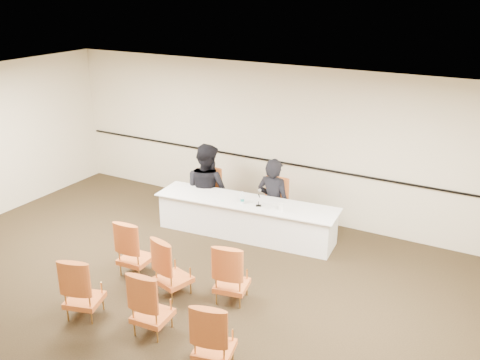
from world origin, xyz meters
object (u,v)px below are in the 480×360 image
object	(u,v)px
water_bottle	(242,197)
drinking_glass	(243,199)
panelist_main_chair	(273,204)
coffee_cup	(281,207)
panel_table	(246,218)
aud_chair_front_mid	(173,266)
aud_chair_back_left	(83,286)
aud_chair_back_right	(214,334)
panelist_second_chair	(207,193)
aud_chair_back_mid	(152,301)
panelist_main	(273,205)
panelist_second	(207,191)
microphone	(259,199)
aud_chair_front_left	(135,247)
aud_chair_front_right	(232,272)

from	to	relation	value
water_bottle	drinking_glass	world-z (taller)	water_bottle
panelist_main_chair	coffee_cup	size ratio (longest dim) A/B	6.71
panel_table	drinking_glass	size ratio (longest dim) A/B	34.08
aud_chair_front_mid	aud_chair_back_left	bearing A→B (deg)	-110.35
water_bottle	aud_chair_back_left	distance (m)	3.33
drinking_glass	aud_chair_back_right	size ratio (longest dim) A/B	0.11
panelist_main_chair	aud_chair_back_right	bearing A→B (deg)	-79.65
panelist_second_chair	aud_chair_back_right	distance (m)	4.54
aud_chair_front_mid	aud_chair_back_mid	world-z (taller)	same
panelist_main_chair	drinking_glass	distance (m)	0.73
drinking_glass	aud_chair_front_mid	xyz separation A→B (m)	(0.04, -2.23, -0.26)
panelist_main	water_bottle	size ratio (longest dim) A/B	8.20
aud_chair_back_left	aud_chair_back_right	size ratio (longest dim) A/B	1.00
drinking_glass	aud_chair_back_left	size ratio (longest dim) A/B	0.11
panelist_second	drinking_glass	world-z (taller)	panelist_second
aud_chair_back_right	aud_chair_front_mid	bearing A→B (deg)	128.64
panelist_main_chair	aud_chair_back_left	size ratio (longest dim) A/B	1.00
panelist_main	panelist_main_chair	distance (m)	0.01
panelist_main	aud_chair_back_left	xyz separation A→B (m)	(-1.05, -3.90, 0.01)
drinking_glass	panelist_main	bearing A→B (deg)	61.94
microphone	coffee_cup	world-z (taller)	microphone
panel_table	coffee_cup	size ratio (longest dim) A/B	24.07
drinking_glass	aud_chair_back_left	xyz separation A→B (m)	(-0.72, -3.29, -0.26)
panelist_main_chair	aud_chair_back_right	xyz separation A→B (m)	(1.11, -3.92, 0.00)
panelist_main	aud_chair_front_left	distance (m)	2.88
panelist_main	aud_chair_back_mid	distance (m)	3.73
aud_chair_back_mid	microphone	bearing A→B (deg)	85.43
panelist_main_chair	aud_chair_back_left	xyz separation A→B (m)	(-1.05, -3.90, 0.00)
panelist_main	aud_chair_back_mid	bearing A→B (deg)	92.50
panelist_second_chair	drinking_glass	size ratio (longest dim) A/B	9.50
panelist_second	coffee_cup	bearing A→B (deg)	175.58
microphone	drinking_glass	distance (m)	0.35
drinking_glass	panelist_main_chair	bearing A→B (deg)	61.94
panelist_second	aud_chair_front_right	distance (m)	3.12
aud_chair_back_left	aud_chair_front_left	bearing A→B (deg)	78.56
water_bottle	aud_chair_front_mid	world-z (taller)	aud_chair_front_mid
aud_chair_front_right	aud_chair_back_left	bearing A→B (deg)	-152.02
panelist_second_chair	coffee_cup	size ratio (longest dim) A/B	6.71
panelist_main	panelist_second_chair	size ratio (longest dim) A/B	1.94
panelist_main_chair	aud_chair_front_right	world-z (taller)	same
microphone	panelist_main	bearing A→B (deg)	71.41
panelist_second	aud_chair_front_mid	xyz separation A→B (m)	(1.12, -2.70, -0.04)
aud_chair_front_left	aud_chair_front_mid	bearing A→B (deg)	-16.82
microphone	coffee_cup	xyz separation A→B (m)	(0.43, 0.02, -0.07)
aud_chair_front_right	aud_chair_back_left	world-z (taller)	same
panel_table	microphone	world-z (taller)	microphone
coffee_cup	aud_chair_front_left	world-z (taller)	aud_chair_front_left
aud_chair_front_mid	aud_chair_front_right	xyz separation A→B (m)	(0.85, 0.28, 0.00)
panel_table	aud_chair_back_right	distance (m)	3.65
panel_table	panelist_main	world-z (taller)	panelist_main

